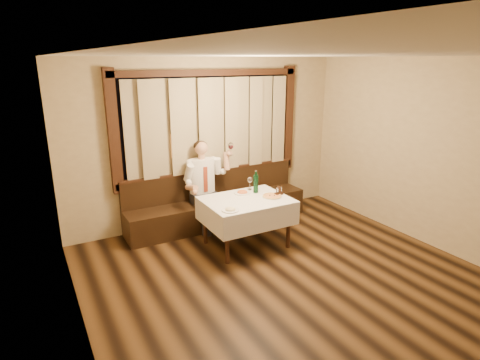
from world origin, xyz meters
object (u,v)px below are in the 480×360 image
dining_table (246,206)px  green_bottle (256,183)px  banquette (217,206)px  pasta_cream (230,208)px  cruet_caddy (279,192)px  seated_man (204,179)px  pizza (272,196)px  pasta_red (242,191)px

dining_table → green_bottle: size_ratio=3.56×
banquette → pasta_cream: 1.48m
dining_table → green_bottle: bearing=34.6°
cruet_caddy → seated_man: seated_man is taller
banquette → cruet_caddy: (0.53, -1.10, 0.50)m
green_bottle → dining_table: bearing=-145.4°
pizza → cruet_caddy: cruet_caddy is taller
dining_table → pasta_red: bearing=73.8°
seated_man → pasta_red: bearing=-63.1°
pasta_red → cruet_caddy: size_ratio=1.87×
pizza → pasta_red: size_ratio=1.15×
dining_table → green_bottle: 0.42m
banquette → cruet_caddy: size_ratio=22.82×
pasta_red → cruet_caddy: (0.45, -0.34, 0.01)m
pizza → seated_man: seated_man is taller
pizza → green_bottle: bearing=109.8°
pasta_red → pasta_cream: bearing=-131.9°
banquette → green_bottle: green_bottle is taller
banquette → pizza: (0.38, -1.13, 0.46)m
banquette → dining_table: 1.08m
pasta_red → green_bottle: size_ratio=0.73×
pasta_red → green_bottle: green_bottle is taller
pasta_red → green_bottle: bearing=-18.8°
dining_table → seated_man: seated_man is taller
pasta_red → seated_man: 0.76m
cruet_caddy → seated_man: (-0.80, 1.01, 0.05)m
banquette → pasta_cream: size_ratio=13.18×
banquette → pasta_cream: bearing=-108.1°
dining_table → cruet_caddy: 0.56m
banquette → cruet_caddy: 1.32m
pizza → green_bottle: 0.35m
green_bottle → pasta_cream: bearing=-144.8°
dining_table → cruet_caddy: (0.53, -0.08, 0.15)m
pizza → cruet_caddy: 0.15m
pizza → green_bottle: (-0.11, 0.30, 0.14)m
banquette → dining_table: banquette is taller
banquette → seated_man: (-0.27, -0.09, 0.54)m
pizza → cruet_caddy: (0.15, 0.03, 0.04)m
dining_table → pasta_red: size_ratio=4.85×
banquette → green_bottle: bearing=-71.7°
dining_table → pizza: size_ratio=4.20×
banquette → pasta_red: size_ratio=12.22×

